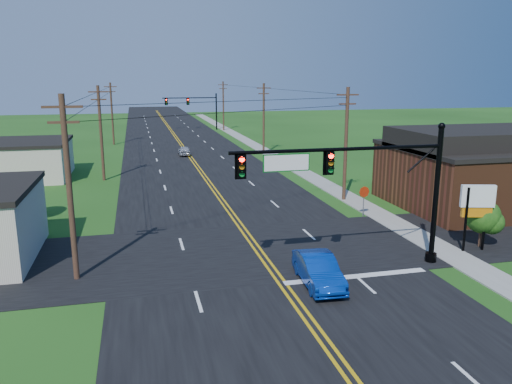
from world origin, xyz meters
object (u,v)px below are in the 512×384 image
object	(u,v)px
signal_mast_main	(358,180)
stop_sign	(364,195)
blue_car	(318,271)
signal_mast_far	(193,106)

from	to	relation	value
signal_mast_main	stop_sign	xyz separation A→B (m)	(4.78, 8.98, -3.13)
signal_mast_main	blue_car	bearing A→B (deg)	-149.87
blue_car	stop_sign	size ratio (longest dim) A/B	1.95
signal_mast_main	stop_sign	bearing A→B (deg)	61.96
signal_mast_main	stop_sign	world-z (taller)	signal_mast_main
signal_mast_main	stop_sign	size ratio (longest dim) A/B	5.02
signal_mast_main	blue_car	xyz separation A→B (m)	(-2.53, -1.47, -4.02)
stop_sign	blue_car	bearing A→B (deg)	-131.23
signal_mast_far	blue_car	world-z (taller)	signal_mast_far
blue_car	signal_mast_far	bearing A→B (deg)	91.44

